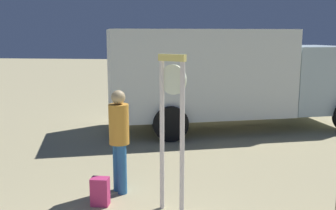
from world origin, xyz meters
TOP-DOWN VIEW (x-y plane):
  - standing_clock at (0.57, 2.97)m, footprint 0.43×0.28m
  - person_near_clock at (-0.39, 3.60)m, footprint 0.34×0.34m
  - backpack at (-0.58, 3.04)m, footprint 0.28×0.23m
  - box_truck_near at (1.45, 8.59)m, footprint 7.36×4.38m

SIDE VIEW (x-z plane):
  - backpack at x=-0.58m, z-range 0.00..0.45m
  - person_near_clock at x=-0.39m, z-range 0.10..1.87m
  - standing_clock at x=0.57m, z-range 0.28..2.67m
  - box_truck_near at x=1.45m, z-range 0.15..2.96m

